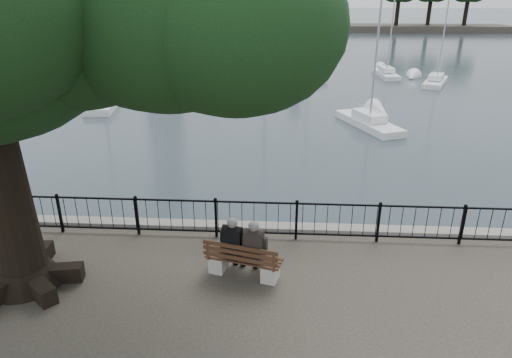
# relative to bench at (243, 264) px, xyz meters

# --- Properties ---
(harbor) EXTENTS (260.00, 260.00, 1.20)m
(harbor) POSITION_rel_bench_xyz_m (0.17, 2.17, -0.80)
(harbor) COLOR gray
(harbor) RESTS_ON ground
(railing) EXTENTS (22.06, 0.06, 1.00)m
(railing) POSITION_rel_bench_xyz_m (0.17, 1.67, 0.25)
(railing) COLOR black
(railing) RESTS_ON ground
(bench) EXTENTS (1.73, 0.90, 0.88)m
(bench) POSITION_rel_bench_xyz_m (0.00, 0.00, 0.00)
(bench) COLOR #A4A097
(bench) RESTS_ON ground
(person_left) EXTENTS (0.51, 0.75, 1.39)m
(person_left) POSITION_rel_bench_xyz_m (-0.19, 0.15, 0.33)
(person_left) COLOR black
(person_left) RESTS_ON ground
(person_right) EXTENTS (0.51, 0.75, 1.39)m
(person_right) POSITION_rel_bench_xyz_m (0.27, 0.03, 0.33)
(person_right) COLOR black
(person_right) RESTS_ON ground
(tree) EXTENTS (10.44, 7.29, 8.52)m
(tree) POSITION_rel_bench_xyz_m (-3.78, -0.43, 5.30)
(tree) COLOR black
(tree) RESTS_ON ground
(lion_monument) EXTENTS (5.63, 5.63, 8.39)m
(lion_monument) POSITION_rel_bench_xyz_m (2.17, 49.11, 0.78)
(lion_monument) COLOR gray
(lion_monument) RESTS_ON ground
(sailboat_a) EXTENTS (2.34, 5.65, 9.67)m
(sailboat_a) POSITION_rel_bench_xyz_m (-10.44, 19.45, -1.01)
(sailboat_a) COLOR white
(sailboat_a) RESTS_ON ground
(sailboat_b) EXTENTS (3.09, 6.06, 11.61)m
(sailboat_b) POSITION_rel_bench_xyz_m (-0.51, 22.64, -0.98)
(sailboat_b) COLOR white
(sailboat_b) RESTS_ON ground
(sailboat_c) EXTENTS (3.15, 5.08, 10.28)m
(sailboat_c) POSITION_rel_bench_xyz_m (5.37, 15.70, -0.99)
(sailboat_c) COLOR white
(sailboat_c) RESTS_ON ground
(sailboat_d) EXTENTS (3.12, 4.83, 8.44)m
(sailboat_d) POSITION_rel_bench_xyz_m (12.57, 28.08, -1.02)
(sailboat_d) COLOR white
(sailboat_d) RESTS_ON ground
(sailboat_e) EXTENTS (2.68, 5.56, 13.08)m
(sailboat_e) POSITION_rel_bench_xyz_m (-9.58, 25.79, -0.92)
(sailboat_e) COLOR white
(sailboat_e) RESTS_ON ground
(sailboat_f) EXTENTS (2.85, 6.12, 11.16)m
(sailboat_f) POSITION_rel_bench_xyz_m (2.79, 30.65, -0.99)
(sailboat_f) COLOR white
(sailboat_f) RESTS_ON ground
(sailboat_g) EXTENTS (1.60, 4.68, 9.09)m
(sailboat_g) POSITION_rel_bench_xyz_m (9.45, 31.48, -1.01)
(sailboat_g) COLOR white
(sailboat_g) RESTS_ON ground
(sailboat_h) EXTENTS (1.58, 5.19, 11.52)m
(sailboat_h) POSITION_rel_bench_xyz_m (-6.39, 37.15, -0.96)
(sailboat_h) COLOR white
(sailboat_h) RESTS_ON ground
(far_shore) EXTENTS (30.00, 8.60, 9.18)m
(far_shore) POSITION_rel_bench_xyz_m (25.72, 78.63, 2.69)
(far_shore) COLOR #322E27
(far_shore) RESTS_ON ground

